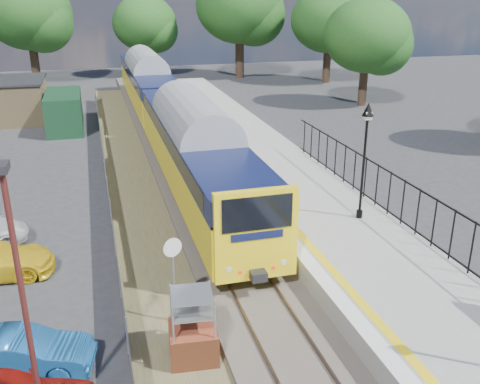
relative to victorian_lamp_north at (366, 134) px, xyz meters
name	(u,v)px	position (x,y,z in m)	size (l,w,h in m)	color
ground	(285,350)	(-5.30, -6.00, -4.30)	(120.00, 120.00, 0.00)	#2D2D30
track_bed	(199,216)	(-5.77, 3.67, -4.21)	(5.90, 80.00, 0.29)	#473F38
platform	(313,212)	(-1.10, 2.00, -3.85)	(5.00, 70.00, 0.90)	gray
platform_edge	(268,207)	(-3.16, 2.00, -3.39)	(0.90, 70.00, 0.01)	silver
victorian_lamp_north	(366,134)	(0.00, 0.00, 0.00)	(0.44, 0.44, 4.60)	black
palisade_fence	(448,231)	(1.25, -3.76, -2.46)	(0.12, 26.00, 2.00)	black
wire_fence	(109,195)	(-9.50, 6.00, -3.70)	(0.06, 52.00, 1.20)	#999EA3
outbuilding	(3,103)	(-16.21, 25.21, -2.78)	(10.80, 10.10, 3.12)	#988056
tree_line	(149,21)	(-3.90, 36.00, 2.31)	(56.80, 43.80, 11.88)	#332319
train	(164,105)	(-5.30, 17.17, -1.96)	(2.82, 40.83, 3.51)	yellow
brick_plinth	(193,327)	(-7.80, -5.65, -3.32)	(1.38, 1.38, 2.04)	#994927
speed_sign	(173,267)	(-8.02, -3.96, -2.35)	(0.56, 0.21, 2.85)	#999EA3
carpark_lamp	(23,296)	(-11.50, -7.61, -0.57)	(0.25, 0.50, 6.47)	#501D1A
car_blue	(21,354)	(-12.19, -5.06, -3.70)	(1.26, 3.61, 1.19)	#185191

